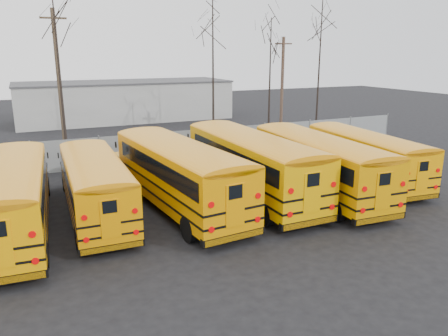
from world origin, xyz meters
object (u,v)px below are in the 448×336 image
utility_pole_right (282,87)px  bus_e (316,160)px  bus_a (11,192)px  bus_d (249,160)px  bus_f (363,152)px  utility_pole_left (59,80)px  bus_b (94,181)px  bus_c (177,169)px

utility_pole_right → bus_e: bearing=-106.2°
bus_a → bus_d: size_ratio=0.93×
bus_a → bus_f: bus_a is taller
bus_d → utility_pole_left: bearing=115.4°
bus_e → bus_b: bearing=175.8°
bus_f → utility_pole_right: bearing=83.0°
bus_f → utility_pole_left: utility_pole_left is taller
bus_a → bus_d: bearing=5.3°
bus_d → utility_pole_right: (10.17, 13.37, 2.36)m
bus_e → bus_f: bearing=16.6°
bus_f → bus_b: bearing=-176.7°
utility_pole_right → utility_pole_left: bearing=-177.3°
bus_e → utility_pole_left: bearing=126.7°
bus_b → utility_pole_right: utility_pole_right is taller
bus_c → utility_pole_right: utility_pole_right is taller
bus_d → utility_pole_right: 16.96m
bus_d → bus_f: size_ratio=1.15×
bus_a → bus_e: bearing=0.5°
bus_b → utility_pole_left: utility_pole_left is taller
bus_f → bus_c: bearing=-175.0°
utility_pole_right → bus_d: bearing=-118.0°
bus_b → bus_c: 3.71m
bus_c → utility_pole_right: bearing=38.3°
bus_a → bus_e: bus_e is taller
bus_c → bus_f: size_ratio=1.14×
bus_b → bus_f: bus_f is taller
bus_a → bus_f: size_ratio=1.06×
bus_e → bus_d: bearing=165.3°
utility_pole_left → bus_f: bearing=-47.9°
bus_d → bus_a: bearing=-178.8°
bus_e → utility_pole_right: utility_pole_right is taller
utility_pole_right → bus_c: bearing=-126.9°
bus_c → bus_e: (7.15, -0.99, -0.07)m
bus_e → utility_pole_left: (-10.76, 16.49, 3.36)m
bus_d → utility_pole_left: (-7.47, 15.40, 3.26)m
utility_pole_right → bus_f: bearing=-93.1°
bus_f → utility_pole_left: (-14.66, 15.58, 3.53)m
bus_d → utility_pole_left: size_ratio=1.18×
bus_c → bus_e: bearing=-13.4°
utility_pole_left → bus_c: bearing=-78.0°
bus_a → utility_pole_right: 25.17m
bus_d → bus_f: bearing=-1.9°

